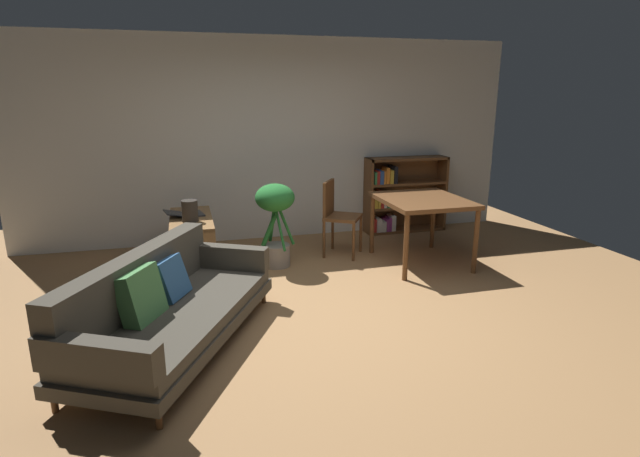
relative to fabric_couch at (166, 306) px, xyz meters
The scene contains 10 objects.
ground_plane 1.47m from the fabric_couch, ahead, with size 8.16×8.16×0.00m, color #A87A4C.
back_wall_panel 3.41m from the fabric_couch, 64.45° to the left, with size 6.80×0.10×2.70m, color silver.
fabric_couch is the anchor object (origin of this frame).
media_console 1.85m from the fabric_couch, 82.34° to the left, with size 0.47×1.14×0.61m.
open_laptop 1.98m from the fabric_couch, 84.19° to the left, with size 0.47×0.37×0.06m.
desk_speaker 1.70m from the fabric_couch, 81.68° to the left, with size 0.17×0.17×0.24m.
potted_floor_plant 2.07m from the fabric_couch, 54.62° to the left, with size 0.45×0.51×0.98m.
dining_table 3.20m from the fabric_couch, 25.04° to the left, with size 0.95×1.11×0.79m.
dining_chair_near 2.77m from the fabric_couch, 43.42° to the left, with size 0.57×0.58×0.94m.
bookshelf 4.23m from the fabric_couch, 40.64° to the left, with size 1.19×0.32×1.08m.
Camera 1 is at (-1.19, -4.10, 1.98)m, focal length 28.08 mm.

